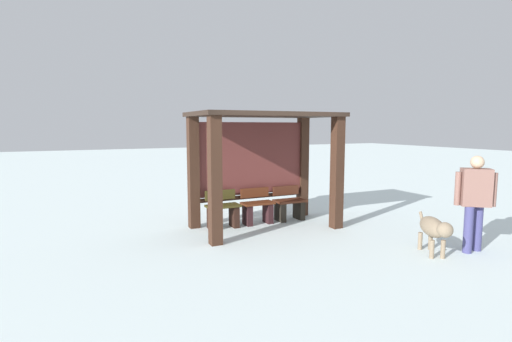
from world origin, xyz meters
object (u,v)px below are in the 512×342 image
bus_shelter (261,148)px  dog (434,228)px  bench_right_inside (289,206)px  bench_center_inside (257,209)px  person_walking (475,196)px  bench_left_inside (223,213)px

bus_shelter → dog: bearing=-60.2°
dog → bench_right_inside: bearing=105.9°
bench_center_inside → person_walking: (2.37, -3.20, 0.61)m
bench_left_inside → dog: bench_left_inside is taller
bench_right_inside → person_walking: bearing=-63.5°
bus_shelter → bench_center_inside: bus_shelter is taller
bench_right_inside → dog: 3.16m
bench_right_inside → bench_center_inside: bearing=-180.0°
bus_shelter → bench_right_inside: size_ratio=3.95×
bench_left_inside → person_walking: (3.15, -3.20, 0.61)m
bench_left_inside → bench_center_inside: bearing=-0.0°
bus_shelter → dog: 3.51m
bus_shelter → person_walking: (2.37, -3.03, -0.68)m
bench_left_inside → bench_right_inside: 1.56m
bench_left_inside → dog: size_ratio=0.80×
bench_right_inside → bench_left_inside: bearing=-180.0°
bus_shelter → dog: size_ratio=3.06×
bus_shelter → bench_right_inside: bearing=12.4°
bench_right_inside → person_walking: (1.59, -3.20, 0.62)m
bus_shelter → bench_left_inside: bearing=167.7°
bench_center_inside → bench_right_inside: bearing=0.0°
bus_shelter → bench_right_inside: (0.78, 0.17, -1.30)m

